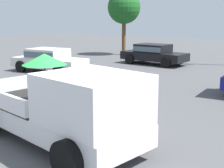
# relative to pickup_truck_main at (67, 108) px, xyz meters

# --- Properties ---
(ground_plane) EXTENTS (80.00, 80.00, 0.00)m
(ground_plane) POSITION_rel_pickup_truck_main_xyz_m (-0.47, 0.08, -0.96)
(ground_plane) COLOR #4C4C4F
(pickup_truck_main) EXTENTS (5.29, 2.94, 2.18)m
(pickup_truck_main) POSITION_rel_pickup_truck_main_xyz_m (0.00, 0.00, 0.00)
(pickup_truck_main) COLOR black
(pickup_truck_main) RESTS_ON ground
(parked_sedan_near) EXTENTS (4.39, 2.17, 1.33)m
(parked_sedan_near) POSITION_rel_pickup_truck_main_xyz_m (-4.74, 13.57, -0.22)
(parked_sedan_near) COLOR black
(parked_sedan_near) RESTS_ON ground
(parked_sedan_far) EXTENTS (4.46, 2.33, 1.33)m
(parked_sedan_far) POSITION_rel_pickup_truck_main_xyz_m (-8.23, 7.45, -0.22)
(parked_sedan_far) COLOR black
(parked_sedan_far) RESTS_ON ground
(tree_by_lot) EXTENTS (2.66, 2.66, 5.18)m
(tree_by_lot) POSITION_rel_pickup_truck_main_xyz_m (-9.35, 17.09, 2.85)
(tree_by_lot) COLOR brown
(tree_by_lot) RESTS_ON ground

